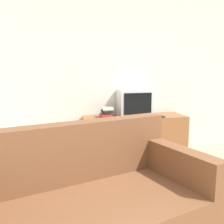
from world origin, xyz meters
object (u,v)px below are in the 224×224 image
Objects in this scene: couch at (89,218)px; remote_on_stand at (161,116)px; book_stack at (107,113)px; tv_stand at (135,137)px; television at (135,103)px.

remote_on_stand is (1.41, 1.93, 0.33)m from couch.
couch is 2.20m from book_stack.
couch reaches higher than tv_stand.
book_stack is (-0.46, -0.08, -0.13)m from television.
television is (0.02, 0.09, 0.52)m from tv_stand.
television is 2.84× the size of remote_on_stand.
couch is at bearing -116.77° from tv_stand.
book_stack is at bearing 178.85° from tv_stand.
tv_stand is 0.53m from television.
television is 0.28× the size of couch.
television is at bearing 10.25° from book_stack.
television is 2.21× the size of book_stack.
television is 0.46m from remote_on_stand.
remote_on_stand reaches higher than tv_stand.
book_stack is at bearing 57.77° from couch.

